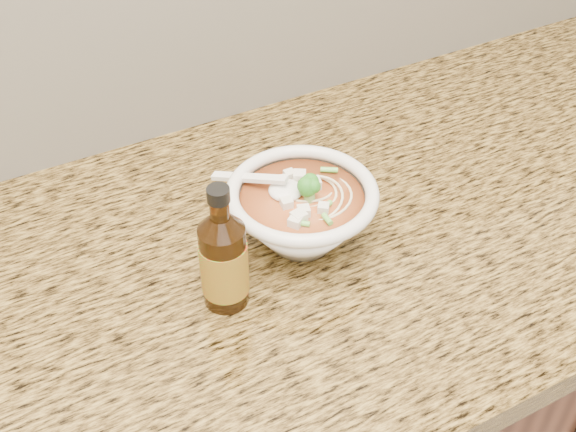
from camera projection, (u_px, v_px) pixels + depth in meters
name	position (u px, v px, depth m)	size (l,w,h in m)	color
counter_slab	(121.00, 312.00, 0.89)	(4.00, 0.68, 0.04)	olive
soup_bowl	(302.00, 214.00, 0.92)	(0.19, 0.20, 0.11)	white
hot_sauce_bottle	(224.00, 261.00, 0.83)	(0.06, 0.06, 0.17)	#381D07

